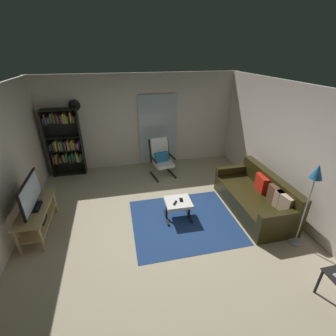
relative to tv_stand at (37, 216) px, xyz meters
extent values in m
plane|color=tan|center=(2.31, -0.29, -0.35)|extent=(7.02, 7.02, 0.00)
cube|color=silver|center=(2.31, 2.61, 0.95)|extent=(5.60, 0.06, 2.60)
cube|color=silver|center=(5.01, -0.29, 0.95)|extent=(0.06, 6.00, 2.60)
cube|color=silver|center=(2.78, 2.54, 0.70)|extent=(1.10, 0.01, 2.00)
cube|color=navy|center=(2.78, -0.32, -0.35)|extent=(2.08, 1.84, 0.01)
cube|color=tan|center=(0.00, 0.01, 0.17)|extent=(0.47, 1.24, 0.02)
cube|color=tan|center=(0.00, 0.01, -0.11)|extent=(0.43, 1.18, 0.02)
cylinder|color=tan|center=(0.18, -0.56, -0.10)|extent=(0.05, 0.05, 0.52)
cylinder|color=tan|center=(0.18, 0.58, -0.10)|extent=(0.05, 0.05, 0.52)
cylinder|color=tan|center=(-0.18, -0.56, -0.10)|extent=(0.05, 0.05, 0.52)
cylinder|color=tan|center=(-0.18, 0.58, -0.10)|extent=(0.05, 0.05, 0.52)
cube|color=black|center=(0.00, -0.04, -0.06)|extent=(0.28, 0.28, 0.07)
cube|color=black|center=(0.00, 0.01, 0.21)|extent=(0.20, 0.32, 0.05)
cube|color=black|center=(0.00, 0.01, 0.51)|extent=(0.04, 0.99, 0.54)
cube|color=silver|center=(0.02, 0.01, 0.51)|extent=(0.01, 0.93, 0.49)
cube|color=black|center=(-0.20, 2.37, 0.55)|extent=(0.02, 0.30, 1.81)
cube|color=black|center=(0.65, 2.37, 0.55)|extent=(0.02, 0.30, 1.81)
cube|color=black|center=(0.23, 2.52, 0.55)|extent=(0.86, 0.02, 1.81)
cube|color=black|center=(0.23, 2.37, -0.34)|extent=(0.83, 0.28, 0.02)
cube|color=black|center=(0.23, 2.37, 0.01)|extent=(0.83, 0.28, 0.02)
cube|color=black|center=(0.23, 2.37, 0.37)|extent=(0.83, 0.28, 0.02)
cube|color=black|center=(0.23, 2.37, 0.73)|extent=(0.83, 0.28, 0.02)
cube|color=black|center=(0.23, 2.37, 1.10)|extent=(0.83, 0.28, 0.02)
cube|color=black|center=(0.23, 2.37, 1.44)|extent=(0.83, 0.28, 0.02)
cube|color=#375AB1|center=(-0.16, 2.39, 0.14)|extent=(0.03, 0.11, 0.25)
cube|color=red|center=(-0.12, 2.36, 0.12)|extent=(0.03, 0.21, 0.20)
cube|color=#2B8148|center=(-0.09, 2.35, 0.13)|extent=(0.03, 0.12, 0.24)
cube|color=#9CA039|center=(-0.05, 2.36, 0.13)|extent=(0.03, 0.22, 0.24)
cube|color=brown|center=(-0.02, 2.39, 0.14)|extent=(0.04, 0.11, 0.25)
cube|color=brown|center=(0.03, 2.37, 0.09)|extent=(0.04, 0.23, 0.15)
cube|color=black|center=(0.08, 2.38, 0.12)|extent=(0.04, 0.18, 0.21)
cube|color=orange|center=(0.12, 2.38, 0.13)|extent=(0.02, 0.19, 0.22)
cube|color=#2F6DAD|center=(0.16, 2.38, 0.10)|extent=(0.04, 0.15, 0.18)
cube|color=#43873F|center=(0.21, 2.35, 0.14)|extent=(0.04, 0.10, 0.24)
cube|color=#28182F|center=(0.25, 2.37, 0.09)|extent=(0.03, 0.11, 0.15)
cube|color=#3F833D|center=(0.29, 2.36, 0.12)|extent=(0.02, 0.21, 0.21)
cube|color=black|center=(0.32, 2.36, 0.12)|extent=(0.02, 0.19, 0.21)
cube|color=#3A874E|center=(0.35, 2.37, 0.14)|extent=(0.03, 0.14, 0.26)
cube|color=#3860A8|center=(0.40, 2.39, 0.11)|extent=(0.04, 0.14, 0.19)
cube|color=gold|center=(0.45, 2.38, 0.14)|extent=(0.03, 0.12, 0.26)
cube|color=gold|center=(0.48, 2.37, 0.12)|extent=(0.04, 0.23, 0.20)
cube|color=teal|center=(0.53, 2.36, 0.09)|extent=(0.03, 0.24, 0.15)
cube|color=#40914E|center=(0.57, 2.37, 0.12)|extent=(0.04, 0.13, 0.20)
cube|color=red|center=(0.62, 2.39, 0.12)|extent=(0.02, 0.14, 0.22)
cube|color=#5A89A2|center=(-0.16, 2.39, 0.45)|extent=(0.03, 0.12, 0.15)
cube|color=brown|center=(-0.11, 2.38, 0.47)|extent=(0.03, 0.11, 0.18)
cube|color=black|center=(-0.08, 2.38, 0.48)|extent=(0.03, 0.17, 0.20)
cube|color=#3E7A3F|center=(-0.05, 2.35, 0.50)|extent=(0.04, 0.14, 0.24)
cube|color=gold|center=(0.00, 2.39, 0.51)|extent=(0.04, 0.23, 0.27)
cube|color=gold|center=(0.05, 2.39, 0.48)|extent=(0.02, 0.12, 0.21)
cube|color=#A68C35|center=(0.09, 2.36, 0.50)|extent=(0.03, 0.20, 0.24)
cube|color=teal|center=(0.14, 2.38, 0.50)|extent=(0.04, 0.21, 0.24)
cube|color=black|center=(0.19, 2.39, 0.49)|extent=(0.04, 0.23, 0.22)
cube|color=brown|center=(0.23, 2.36, 0.49)|extent=(0.04, 0.18, 0.22)
cube|color=purple|center=(0.28, 2.39, 0.49)|extent=(0.03, 0.14, 0.23)
cube|color=#BBB7A1|center=(0.31, 2.36, 0.51)|extent=(0.03, 0.21, 0.26)
cube|color=brown|center=(0.35, 2.38, 0.48)|extent=(0.04, 0.22, 0.20)
cube|color=gold|center=(0.39, 2.38, 0.50)|extent=(0.03, 0.18, 0.25)
cube|color=#9F9337|center=(0.43, 2.36, 0.51)|extent=(0.02, 0.16, 0.26)
cube|color=gold|center=(0.45, 2.36, 0.48)|extent=(0.02, 0.21, 0.21)
cube|color=#893D84|center=(0.50, 2.39, 0.45)|extent=(0.04, 0.16, 0.15)
cube|color=beige|center=(0.54, 2.39, 0.46)|extent=(0.04, 0.20, 0.15)
cube|color=purple|center=(0.58, 2.39, 0.49)|extent=(0.03, 0.10, 0.22)
cube|color=#3765AA|center=(-0.16, 2.35, 1.18)|extent=(0.03, 0.13, 0.15)
cube|color=#CD3839|center=(-0.12, 2.37, 1.23)|extent=(0.03, 0.14, 0.25)
cube|color=#3E5BB7|center=(-0.09, 2.38, 1.19)|extent=(0.04, 0.22, 0.17)
cube|color=orange|center=(-0.04, 2.38, 1.18)|extent=(0.03, 0.13, 0.16)
cube|color=#2766AA|center=(-0.01, 2.39, 1.19)|extent=(0.03, 0.14, 0.17)
cube|color=#437B3F|center=(0.03, 2.39, 1.23)|extent=(0.04, 0.20, 0.25)
cube|color=orange|center=(0.08, 2.39, 1.24)|extent=(0.02, 0.14, 0.26)
cube|color=#34844C|center=(0.11, 2.36, 1.21)|extent=(0.03, 0.14, 0.22)
cube|color=brown|center=(0.16, 2.38, 1.22)|extent=(0.04, 0.16, 0.24)
cube|color=brown|center=(0.20, 2.36, 1.21)|extent=(0.03, 0.22, 0.21)
cube|color=#974485|center=(0.25, 2.38, 1.21)|extent=(0.03, 0.13, 0.21)
cube|color=teal|center=(0.29, 2.37, 1.20)|extent=(0.03, 0.18, 0.19)
cube|color=gold|center=(0.33, 2.36, 1.23)|extent=(0.04, 0.22, 0.25)
cube|color=beige|center=(0.38, 2.37, 1.22)|extent=(0.03, 0.23, 0.23)
cube|color=#A39336|center=(0.42, 2.37, 1.19)|extent=(0.03, 0.23, 0.18)
cube|color=#1C232D|center=(0.46, 2.35, 1.20)|extent=(0.04, 0.12, 0.19)
cube|color=gold|center=(0.50, 2.39, 1.23)|extent=(0.04, 0.20, 0.26)
cube|color=red|center=(0.53, 2.38, 1.20)|extent=(0.02, 0.17, 0.20)
cube|color=#3F824A|center=(0.56, 2.37, 1.19)|extent=(0.03, 0.15, 0.16)
cube|color=#292028|center=(0.60, 2.39, 1.19)|extent=(0.04, 0.19, 0.16)
cube|color=#2C270F|center=(4.31, -0.25, -0.15)|extent=(0.90, 1.99, 0.40)
cube|color=#2C270F|center=(4.67, -0.25, 0.25)|extent=(0.18, 1.99, 0.42)
cube|color=#2C270F|center=(4.31, -1.18, 0.15)|extent=(0.90, 0.14, 0.20)
cube|color=#2C270F|center=(4.31, 0.67, 0.15)|extent=(0.90, 0.14, 0.20)
cube|color=red|center=(4.54, -0.14, 0.22)|extent=(0.19, 0.40, 0.34)
cube|color=beige|center=(4.54, -0.87, 0.22)|extent=(0.20, 0.40, 0.34)
cube|color=brown|center=(4.54, -0.63, 0.22)|extent=(0.16, 0.39, 0.34)
cube|color=black|center=(3.00, 1.73, -0.33)|extent=(0.15, 0.60, 0.04)
cube|color=black|center=(2.95, 1.99, 0.33)|extent=(0.07, 0.18, 0.63)
cube|color=black|center=(2.99, 1.75, 0.19)|extent=(0.14, 0.52, 0.03)
cube|color=black|center=(2.48, 1.63, -0.33)|extent=(0.15, 0.60, 0.04)
cube|color=black|center=(2.44, 1.89, 0.33)|extent=(0.07, 0.18, 0.63)
cube|color=black|center=(2.48, 1.65, 0.19)|extent=(0.14, 0.52, 0.03)
cube|color=white|center=(2.74, 1.66, 0.03)|extent=(0.57, 0.60, 0.08)
cube|color=white|center=(2.70, 1.92, 0.37)|extent=(0.51, 0.27, 0.60)
cube|color=#256DA9|center=(2.73, 1.76, 0.15)|extent=(0.39, 0.25, 0.34)
cube|color=white|center=(2.68, -0.17, 0.02)|extent=(0.53, 0.49, 0.06)
cube|color=black|center=(2.44, -0.17, -0.33)|extent=(0.05, 0.48, 0.04)
cube|color=black|center=(2.44, -0.17, -0.16)|extent=(0.04, 0.04, 0.35)
cube|color=black|center=(2.92, -0.18, -0.33)|extent=(0.05, 0.48, 0.04)
cube|color=black|center=(2.92, -0.18, -0.16)|extent=(0.04, 0.04, 0.35)
cube|color=black|center=(2.60, -0.23, 0.06)|extent=(0.11, 0.14, 0.02)
cube|color=black|center=(2.75, -0.16, 0.06)|extent=(0.09, 0.15, 0.01)
cylinder|color=#A5A5AD|center=(4.57, -1.34, -0.34)|extent=(0.22, 0.22, 0.02)
cylinder|color=#B2B2B7|center=(4.57, -1.34, 0.33)|extent=(0.02, 0.02, 1.32)
cone|color=#256DA9|center=(4.57, -1.34, 1.11)|extent=(0.19, 0.19, 0.24)
cylinder|color=black|center=(4.18, -2.25, -0.13)|extent=(0.04, 0.04, 0.45)
cylinder|color=silver|center=(0.61, 2.54, 1.50)|extent=(0.28, 0.02, 0.28)
cylinder|color=black|center=(0.61, 2.53, 1.50)|extent=(0.29, 0.01, 0.29)
camera|label=1|loc=(1.62, -3.98, 2.80)|focal=25.30mm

